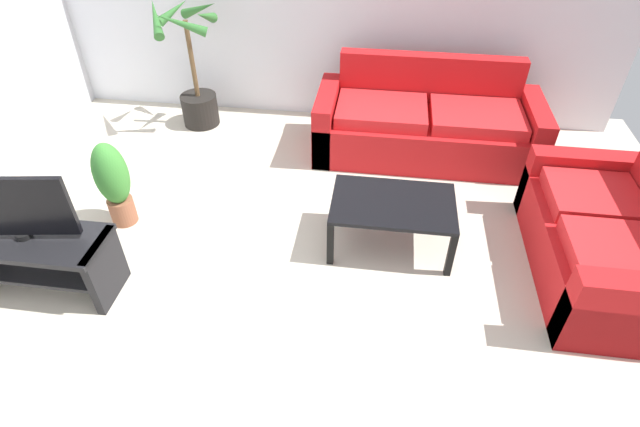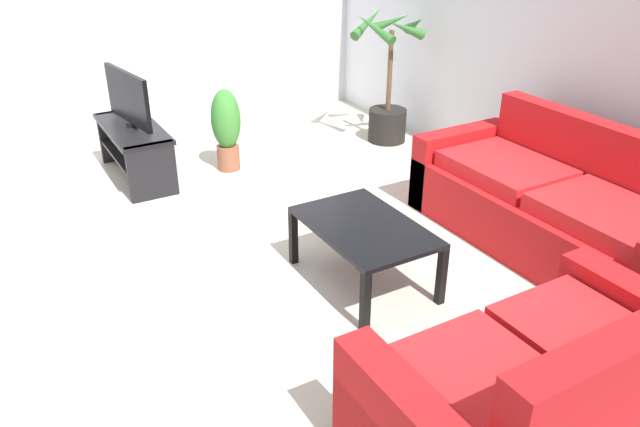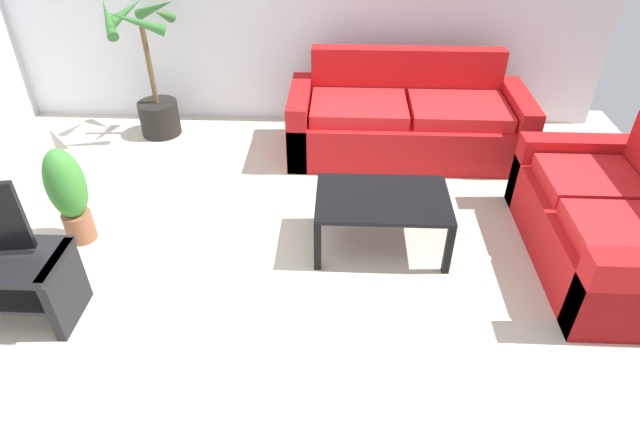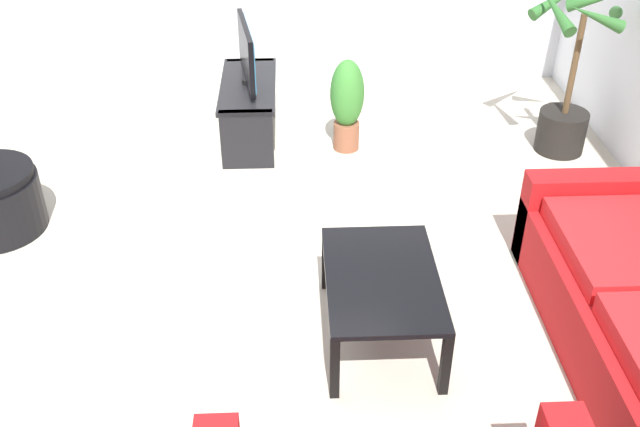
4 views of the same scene
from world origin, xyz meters
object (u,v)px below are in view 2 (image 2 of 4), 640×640
object	(u,v)px
couch_main	(514,250)
potted_palm	(333,149)
tv	(38,215)
coffee_table	(343,371)
tv_stand	(58,273)
ottoman	(7,502)

from	to	relation	value
couch_main	potted_palm	distance (m)	1.93
couch_main	tv	bearing A→B (deg)	-139.88
coffee_table	potted_palm	distance (m)	2.68
couch_main	tv_stand	size ratio (longest dim) A/B	1.80
couch_main	tv	distance (m)	3.49
coffee_table	potted_palm	xyz separation A→B (m)	(-1.56, 2.17, 0.19)
tv	ottoman	distance (m)	2.00
couch_main	potted_palm	xyz separation A→B (m)	(-1.90, 0.27, 0.23)
tv	coffee_table	world-z (taller)	tv
tv	potted_palm	world-z (taller)	potted_palm
couch_main	coffee_table	bearing A→B (deg)	-99.96
tv_stand	coffee_table	world-z (taller)	tv_stand
coffee_table	potted_palm	world-z (taller)	potted_palm
coffee_table	ottoman	world-z (taller)	ottoman
couch_main	tv_stand	distance (m)	3.46
tv_stand	coffee_table	distance (m)	2.33
coffee_table	ottoman	size ratio (longest dim) A/B	1.64
couch_main	ottoman	xyz separation A→B (m)	(-1.27, -3.57, -0.07)
tv_stand	tv	distance (m)	0.49
tv_stand	potted_palm	bearing A→B (deg)	73.41
tv	tv_stand	bearing A→B (deg)	-83.89
tv	couch_main	bearing A→B (deg)	40.12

